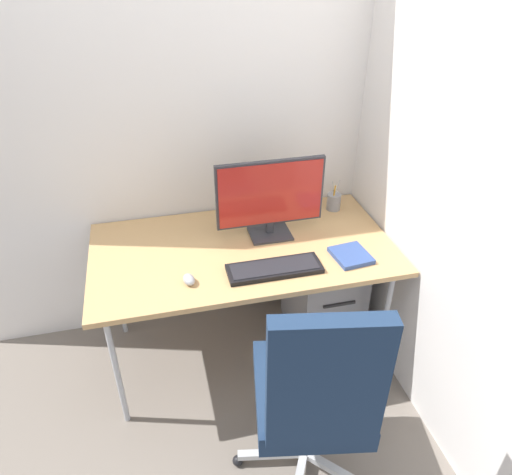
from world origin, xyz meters
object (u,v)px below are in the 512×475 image
object	(u,v)px
pen_holder	(334,201)
monitor	(270,197)
notebook	(351,255)
filing_cabinet	(323,293)
keyboard	(274,269)
office_chair	(315,394)
mouse	(189,279)

from	to	relation	value
pen_holder	monitor	bearing A→B (deg)	-157.75
monitor	notebook	distance (m)	0.50
filing_cabinet	monitor	xyz separation A→B (m)	(-0.33, 0.02, 0.68)
keyboard	pen_holder	size ratio (longest dim) A/B	2.45
office_chair	notebook	world-z (taller)	office_chair
notebook	pen_holder	bearing A→B (deg)	72.70
keyboard	mouse	world-z (taller)	mouse
office_chair	filing_cabinet	world-z (taller)	office_chair
keyboard	notebook	world-z (taller)	keyboard
monitor	pen_holder	xyz separation A→B (m)	(0.43, 0.17, -0.17)
office_chair	mouse	xyz separation A→B (m)	(-0.40, 0.62, 0.17)
office_chair	notebook	size ratio (longest dim) A/B	6.04
filing_cabinet	office_chair	bearing A→B (deg)	-113.29
office_chair	pen_holder	distance (m)	1.23
monitor	notebook	size ratio (longest dim) A/B	3.03
keyboard	mouse	size ratio (longest dim) A/B	5.59
mouse	monitor	bearing A→B (deg)	23.46
keyboard	notebook	bearing A→B (deg)	2.46
monitor	mouse	size ratio (longest dim) A/B	6.95
mouse	notebook	distance (m)	0.80
monitor	mouse	distance (m)	0.60
keyboard	mouse	distance (m)	0.40
keyboard	mouse	xyz separation A→B (m)	(-0.40, 0.00, 0.01)
office_chair	monitor	distance (m)	1.01
pen_holder	filing_cabinet	bearing A→B (deg)	-117.12
office_chair	mouse	size ratio (longest dim) A/B	13.85
monitor	notebook	world-z (taller)	monitor
keyboard	office_chair	bearing A→B (deg)	-90.47
filing_cabinet	mouse	distance (m)	0.97
office_chair	mouse	distance (m)	0.75
monitor	notebook	xyz separation A→B (m)	(0.33, -0.30, -0.21)
monitor	keyboard	xyz separation A→B (m)	(-0.06, -0.32, -0.21)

